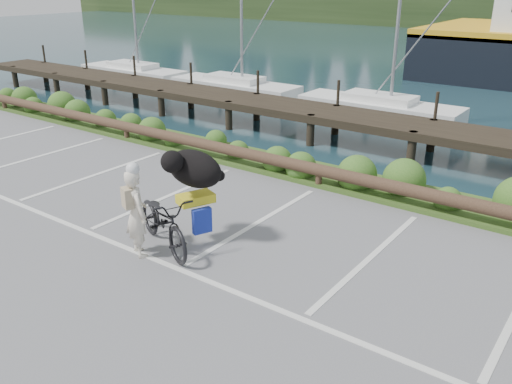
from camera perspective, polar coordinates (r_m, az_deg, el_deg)
ground at (r=10.13m, az=-6.61°, el=-7.16°), size 72.00×72.00×0.00m
vegetation_strip at (r=14.09m, az=8.01°, el=1.53°), size 34.00×1.60×0.10m
log_rail at (r=13.53m, az=6.58°, el=0.51°), size 32.00×0.30×0.60m
bicycle at (r=10.41m, az=-9.74°, el=-3.02°), size 2.27×1.53×1.13m
cyclist at (r=10.15m, az=-12.45°, el=-2.20°), size 0.72×0.61×1.68m
dog at (r=10.31m, az=-6.51°, el=2.45°), size 1.05×1.39×0.72m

